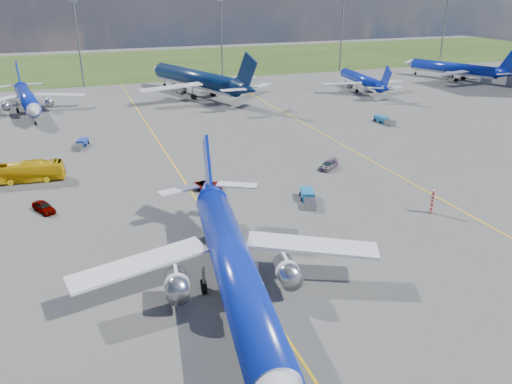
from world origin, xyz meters
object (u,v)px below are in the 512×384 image
object	(u,v)px
main_airliner	(235,305)
baggage_tug_c	(81,144)
bg_jet_n	(197,96)
warning_post	(432,202)
bg_jet_ene	(452,80)
apron_bus	(26,172)
service_car_a	(44,207)
service_car_c	(329,165)
baggage_tug_w	(308,198)
baggage_tug_e	(384,120)
bg_jet_nnw	(30,113)
service_car_b	(208,185)
bg_jet_ne	(361,91)

from	to	relation	value
main_airliner	baggage_tug_c	bearing A→B (deg)	109.15
bg_jet_n	warning_post	bearing A→B (deg)	77.27
bg_jet_ene	main_airliner	bearing A→B (deg)	18.79
warning_post	bg_jet_ene	world-z (taller)	bg_jet_ene
apron_bus	service_car_a	world-z (taller)	apron_bus
apron_bus	service_car_c	bearing A→B (deg)	-97.55
apron_bus	baggage_tug_w	world-z (taller)	apron_bus
service_car_a	baggage_tug_w	distance (m)	32.94
service_car_a	apron_bus	bearing A→B (deg)	75.06
service_car_a	baggage_tug_w	world-z (taller)	service_car_a
warning_post	baggage_tug_e	bearing A→B (deg)	63.76
warning_post	bg_jet_n	size ratio (longest dim) A/B	0.06
bg_jet_ene	baggage_tug_w	xyz separation A→B (m)	(-80.16, -67.73, 0.57)
warning_post	baggage_tug_e	xyz separation A→B (m)	(19.30, 39.16, -0.92)
service_car_c	baggage_tug_e	world-z (taller)	baggage_tug_e
bg_jet_nnw	bg_jet_ene	size ratio (longest dim) A/B	0.97
bg_jet_n	baggage_tug_w	xyz separation A→B (m)	(-2.89, -70.83, 0.57)
baggage_tug_w	baggage_tug_c	bearing A→B (deg)	144.85
warning_post	baggage_tug_e	size ratio (longest dim) A/B	0.54
main_airliner	service_car_b	world-z (taller)	main_airliner
warning_post	service_car_a	xyz separation A→B (m)	(-44.49, 16.75, -0.84)
service_car_c	baggage_tug_e	size ratio (longest dim) A/B	0.76
baggage_tug_c	bg_jet_ene	bearing A→B (deg)	38.16
bg_jet_n	bg_jet_nnw	bearing A→B (deg)	-11.36
apron_bus	service_car_c	distance (m)	43.96
main_airliner	service_car_c	bearing A→B (deg)	57.46
baggage_tug_c	apron_bus	bearing A→B (deg)	-97.05
main_airliner	baggage_tug_c	size ratio (longest dim) A/B	7.81
bg_jet_nnw	bg_jet_n	distance (m)	39.34
warning_post	bg_jet_ene	size ratio (longest dim) A/B	0.08
service_car_a	warning_post	bearing A→B (deg)	-47.37
service_car_b	baggage_tug_w	distance (m)	14.00
main_airliner	service_car_a	distance (m)	31.07
service_car_b	baggage_tug_e	xyz separation A→B (m)	(42.98, 22.23, -0.01)
bg_jet_ne	service_car_b	bearing A→B (deg)	50.64
bg_jet_n	baggage_tug_w	bearing A→B (deg)	67.90
main_airliner	service_car_b	bearing A→B (deg)	87.75
bg_jet_n	service_car_b	bearing A→B (deg)	57.63
bg_jet_n	service_car_c	distance (m)	60.71
service_car_c	baggage_tug_c	size ratio (longest dim) A/B	0.84
apron_bus	baggage_tug_e	distance (m)	67.12
bg_jet_nnw	bg_jet_n	world-z (taller)	bg_jet_n
bg_jet_ene	bg_jet_ne	bearing A→B (deg)	-14.19
service_car_a	baggage_tug_c	size ratio (longest dim) A/B	0.77
baggage_tug_w	bg_jet_nnw	bearing A→B (deg)	136.83
baggage_tug_w	baggage_tug_e	bearing A→B (deg)	61.86
bg_jet_nnw	baggage_tug_e	xyz separation A→B (m)	(67.99, -34.23, 0.58)
bg_jet_nnw	baggage_tug_e	world-z (taller)	bg_jet_nnw
bg_jet_ene	baggage_tug_e	world-z (taller)	bg_jet_ene
main_airliner	baggage_tug_w	world-z (taller)	main_airliner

